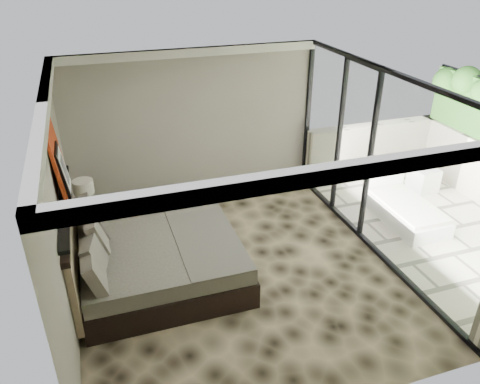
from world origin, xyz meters
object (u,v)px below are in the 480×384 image
object	(u,v)px
bed	(153,258)
lounger	(404,209)
nightstand	(91,227)
ottoman	(423,179)
table_lamp	(84,193)

from	to	relation	value
bed	lounger	xyz separation A→B (m)	(4.44, 0.31, -0.18)
lounger	nightstand	bearing A→B (deg)	169.23
lounger	ottoman	bearing A→B (deg)	39.07
nightstand	bed	bearing A→B (deg)	-51.26
table_lamp	lounger	world-z (taller)	table_lamp
table_lamp	ottoman	size ratio (longest dim) A/B	1.25
bed	ottoman	distance (m)	5.58
bed	ottoman	xyz separation A→B (m)	(5.47, 1.13, -0.14)
lounger	table_lamp	bearing A→B (deg)	169.64
bed	nightstand	bearing A→B (deg)	120.73
bed	lounger	world-z (taller)	bed
ottoman	lounger	bearing A→B (deg)	-141.50
nightstand	ottoman	world-z (taller)	nightstand
nightstand	lounger	size ratio (longest dim) A/B	0.30
table_lamp	bed	bearing A→B (deg)	-58.40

